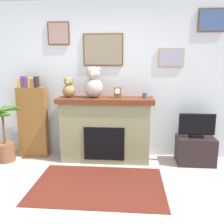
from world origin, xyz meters
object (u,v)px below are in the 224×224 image
(potted_plant, at_px, (4,137))
(tv_stand, at_px, (195,150))
(teddy_bear_tan, at_px, (94,84))
(bookshelf, at_px, (33,120))
(television, at_px, (197,126))
(teddy_bear_brown, at_px, (69,88))
(candle_jar, at_px, (145,95))
(fireplace, at_px, (106,129))
(mantel_clock, at_px, (118,93))

(potted_plant, distance_m, tv_stand, 3.12)
(teddy_bear_tan, bearing_deg, bookshelf, 176.91)
(television, height_order, teddy_bear_brown, teddy_bear_brown)
(candle_jar, bearing_deg, tv_stand, -2.97)
(bookshelf, xyz_separation_m, teddy_bear_tan, (1.07, -0.06, 0.63))
(bookshelf, relative_size, tv_stand, 2.38)
(teddy_bear_brown, relative_size, teddy_bear_tan, 0.66)
(tv_stand, bearing_deg, television, -90.00)
(television, relative_size, teddy_bear_brown, 1.72)
(bookshelf, bearing_deg, teddy_bear_tan, -3.09)
(potted_plant, height_order, tv_stand, potted_plant)
(fireplace, distance_m, potted_plant, 1.67)
(teddy_bear_tan, bearing_deg, potted_plant, -172.24)
(television, bearing_deg, bookshelf, 177.86)
(fireplace, relative_size, bookshelf, 1.11)
(fireplace, bearing_deg, teddy_bear_brown, -178.26)
(candle_jar, height_order, teddy_bear_brown, teddy_bear_brown)
(television, xyz_separation_m, teddy_bear_tan, (-1.64, 0.04, 0.65))
(bookshelf, distance_m, television, 2.72)
(candle_jar, height_order, mantel_clock, mantel_clock)
(teddy_bear_tan, bearing_deg, mantel_clock, -0.11)
(candle_jar, relative_size, mantel_clock, 0.51)
(mantel_clock, relative_size, teddy_bear_tan, 0.34)
(fireplace, bearing_deg, teddy_bear_tan, -174.35)
(candle_jar, height_order, teddy_bear_tan, teddy_bear_tan)
(tv_stand, distance_m, mantel_clock, 1.56)
(candle_jar, relative_size, teddy_bear_brown, 0.26)
(tv_stand, bearing_deg, candle_jar, 177.03)
(mantel_clock, height_order, teddy_bear_brown, teddy_bear_brown)
(fireplace, distance_m, television, 1.46)
(candle_jar, distance_m, teddy_bear_tan, 0.84)
(fireplace, height_order, teddy_bear_brown, teddy_bear_brown)
(television, xyz_separation_m, candle_jar, (-0.83, 0.04, 0.47))
(teddy_bear_brown, bearing_deg, candle_jar, 0.02)
(television, height_order, candle_jar, candle_jar)
(potted_plant, distance_m, candle_jar, 2.39)
(fireplace, height_order, candle_jar, candle_jar)
(potted_plant, height_order, candle_jar, candle_jar)
(fireplace, xyz_separation_m, television, (1.46, -0.06, 0.09))
(fireplace, distance_m, candle_jar, 0.85)
(tv_stand, relative_size, teddy_bear_brown, 1.78)
(mantel_clock, bearing_deg, candle_jar, 0.18)
(television, xyz_separation_m, teddy_bear_brown, (-2.05, 0.04, 0.58))
(tv_stand, bearing_deg, bookshelf, 177.89)
(tv_stand, xyz_separation_m, television, (-0.00, -0.00, 0.40))
(television, distance_m, teddy_bear_brown, 2.13)
(mantel_clock, bearing_deg, teddy_bear_brown, 179.93)
(potted_plant, height_order, teddy_bear_tan, teddy_bear_tan)
(bookshelf, xyz_separation_m, candle_jar, (1.89, -0.06, 0.45))
(candle_jar, distance_m, teddy_bear_brown, 1.23)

